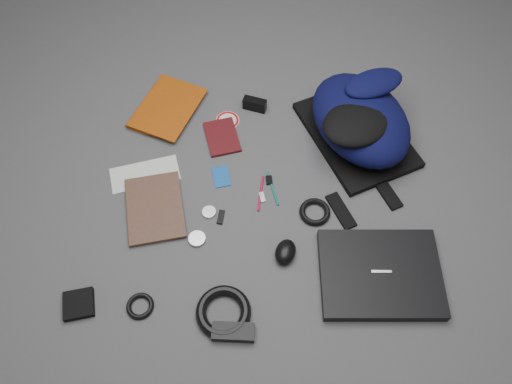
{
  "coord_description": "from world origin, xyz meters",
  "views": [
    {
      "loc": [
        0.0,
        -0.9,
        1.52
      ],
      "look_at": [
        0.0,
        0.0,
        0.02
      ],
      "focal_mm": 35.0,
      "sensor_mm": 36.0,
      "label": 1
    }
  ],
  "objects_px": {
    "pouch": "(79,304)",
    "textbook_red": "(144,100)",
    "laptop": "(380,274)",
    "backpack": "(360,119)",
    "mouse": "(285,252)",
    "power_brick": "(233,332)",
    "compact_camera": "(255,104)",
    "comic_book": "(127,213)",
    "dvd_case": "(222,137)"
  },
  "relations": [
    {
      "from": "laptop",
      "to": "comic_book",
      "type": "distance_m",
      "value": 0.87
    },
    {
      "from": "laptop",
      "to": "dvd_case",
      "type": "relative_size",
      "value": 2.35
    },
    {
      "from": "backpack",
      "to": "dvd_case",
      "type": "bearing_deg",
      "value": 156.56
    },
    {
      "from": "compact_camera",
      "to": "dvd_case",
      "type": "bearing_deg",
      "value": -112.82
    },
    {
      "from": "power_brick",
      "to": "mouse",
      "type": "bearing_deg",
      "value": 60.08
    },
    {
      "from": "mouse",
      "to": "comic_book",
      "type": "bearing_deg",
      "value": -177.69
    },
    {
      "from": "mouse",
      "to": "backpack",
      "type": "bearing_deg",
      "value": 78.06
    },
    {
      "from": "laptop",
      "to": "textbook_red",
      "type": "xyz_separation_m",
      "value": [
        -0.84,
        0.73,
        -0.0
      ]
    },
    {
      "from": "textbook_red",
      "to": "comic_book",
      "type": "distance_m",
      "value": 0.5
    },
    {
      "from": "textbook_red",
      "to": "comic_book",
      "type": "relative_size",
      "value": 1.08
    },
    {
      "from": "laptop",
      "to": "power_brick",
      "type": "xyz_separation_m",
      "value": [
        -0.46,
        -0.19,
        -0.0
      ]
    },
    {
      "from": "comic_book",
      "to": "pouch",
      "type": "relative_size",
      "value": 2.88
    },
    {
      "from": "comic_book",
      "to": "pouch",
      "type": "xyz_separation_m",
      "value": [
        -0.1,
        -0.32,
        0.0
      ]
    },
    {
      "from": "comic_book",
      "to": "mouse",
      "type": "distance_m",
      "value": 0.56
    },
    {
      "from": "laptop",
      "to": "power_brick",
      "type": "bearing_deg",
      "value": -158.35
    },
    {
      "from": "mouse",
      "to": "textbook_red",
      "type": "bearing_deg",
      "value": 147.48
    },
    {
      "from": "backpack",
      "to": "dvd_case",
      "type": "relative_size",
      "value": 3.03
    },
    {
      "from": "laptop",
      "to": "comic_book",
      "type": "height_order",
      "value": "laptop"
    },
    {
      "from": "dvd_case",
      "to": "pouch",
      "type": "bearing_deg",
      "value": -137.19
    },
    {
      "from": "compact_camera",
      "to": "power_brick",
      "type": "relative_size",
      "value": 0.71
    },
    {
      "from": "backpack",
      "to": "compact_camera",
      "type": "height_order",
      "value": "backpack"
    },
    {
      "from": "compact_camera",
      "to": "mouse",
      "type": "relative_size",
      "value": 0.98
    },
    {
      "from": "textbook_red",
      "to": "pouch",
      "type": "relative_size",
      "value": 3.12
    },
    {
      "from": "compact_camera",
      "to": "power_brick",
      "type": "xyz_separation_m",
      "value": [
        -0.06,
        -0.89,
        -0.01
      ]
    },
    {
      "from": "laptop",
      "to": "power_brick",
      "type": "relative_size",
      "value": 2.98
    },
    {
      "from": "backpack",
      "to": "compact_camera",
      "type": "xyz_separation_m",
      "value": [
        -0.38,
        0.14,
        -0.08
      ]
    },
    {
      "from": "dvd_case",
      "to": "pouch",
      "type": "relative_size",
      "value": 1.78
    },
    {
      "from": "backpack",
      "to": "laptop",
      "type": "bearing_deg",
      "value": -112.49
    },
    {
      "from": "dvd_case",
      "to": "power_brick",
      "type": "xyz_separation_m",
      "value": [
        0.06,
        -0.74,
        0.01
      ]
    },
    {
      "from": "dvd_case",
      "to": "power_brick",
      "type": "height_order",
      "value": "power_brick"
    },
    {
      "from": "comic_book",
      "to": "power_brick",
      "type": "bearing_deg",
      "value": -58.55
    },
    {
      "from": "laptop",
      "to": "textbook_red",
      "type": "relative_size",
      "value": 1.34
    },
    {
      "from": "pouch",
      "to": "laptop",
      "type": "bearing_deg",
      "value": 6.09
    },
    {
      "from": "pouch",
      "to": "comic_book",
      "type": "bearing_deg",
      "value": 72.14
    },
    {
      "from": "backpack",
      "to": "comic_book",
      "type": "height_order",
      "value": "backpack"
    },
    {
      "from": "laptop",
      "to": "compact_camera",
      "type": "bearing_deg",
      "value": 119.78
    },
    {
      "from": "laptop",
      "to": "pouch",
      "type": "bearing_deg",
      "value": -174.12
    },
    {
      "from": "pouch",
      "to": "textbook_red",
      "type": "bearing_deg",
      "value": 82.9
    },
    {
      "from": "laptop",
      "to": "power_brick",
      "type": "height_order",
      "value": "laptop"
    },
    {
      "from": "backpack",
      "to": "mouse",
      "type": "relative_size",
      "value": 5.35
    },
    {
      "from": "textbook_red",
      "to": "mouse",
      "type": "relative_size",
      "value": 3.11
    },
    {
      "from": "laptop",
      "to": "backpack",
      "type": "bearing_deg",
      "value": 91.76
    },
    {
      "from": "compact_camera",
      "to": "mouse",
      "type": "xyz_separation_m",
      "value": [
        0.1,
        -0.63,
        -0.0
      ]
    },
    {
      "from": "laptop",
      "to": "compact_camera",
      "type": "distance_m",
      "value": 0.81
    },
    {
      "from": "compact_camera",
      "to": "laptop",
      "type": "bearing_deg",
      "value": -42.57
    },
    {
      "from": "compact_camera",
      "to": "pouch",
      "type": "distance_m",
      "value": 0.97
    },
    {
      "from": "backpack",
      "to": "mouse",
      "type": "xyz_separation_m",
      "value": [
        -0.28,
        -0.49,
        -0.08
      ]
    },
    {
      "from": "laptop",
      "to": "mouse",
      "type": "bearing_deg",
      "value": 166.22
    },
    {
      "from": "comic_book",
      "to": "dvd_case",
      "type": "bearing_deg",
      "value": 35.23
    },
    {
      "from": "compact_camera",
      "to": "pouch",
      "type": "xyz_separation_m",
      "value": [
        -0.54,
        -0.8,
        -0.01
      ]
    }
  ]
}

